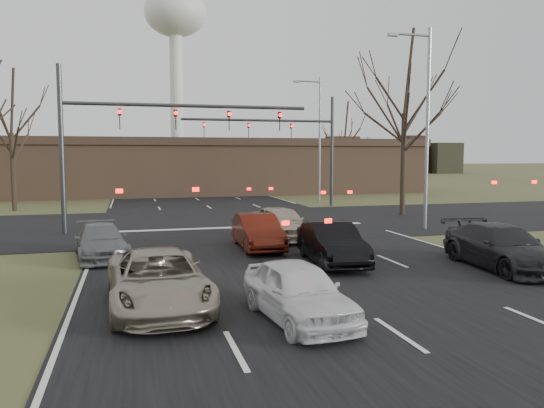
{
  "coord_description": "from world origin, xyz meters",
  "views": [
    {
      "loc": [
        -5.37,
        -13.77,
        3.79
      ],
      "look_at": [
        -0.44,
        4.73,
        2.0
      ],
      "focal_mm": 35.0,
      "sensor_mm": 36.0,
      "label": 1
    }
  ],
  "objects_px": {
    "mast_arm_far": "(295,137)",
    "building": "(209,166)",
    "car_charcoal_sedan": "(502,247)",
    "car_silver_suv": "(158,280)",
    "mast_arm_near": "(133,128)",
    "water_tower": "(176,24)",
    "car_black_hatch": "(332,243)",
    "car_grey_ahead": "(101,241)",
    "car_silver_ahead": "(281,223)",
    "car_white_sedan": "(298,291)",
    "streetlight_right_near": "(424,118)",
    "car_red_ahead": "(258,232)",
    "streetlight_right_far": "(318,132)"
  },
  "relations": [
    {
      "from": "car_black_hatch",
      "to": "car_silver_ahead",
      "type": "height_order",
      "value": "car_silver_ahead"
    },
    {
      "from": "car_charcoal_sedan",
      "to": "car_grey_ahead",
      "type": "xyz_separation_m",
      "value": [
        -13.0,
        5.3,
        -0.1
      ]
    },
    {
      "from": "building",
      "to": "streetlight_right_near",
      "type": "bearing_deg",
      "value": -76.31
    },
    {
      "from": "car_black_hatch",
      "to": "car_grey_ahead",
      "type": "bearing_deg",
      "value": 162.72
    },
    {
      "from": "building",
      "to": "mast_arm_near",
      "type": "relative_size",
      "value": 3.5
    },
    {
      "from": "car_grey_ahead",
      "to": "mast_arm_far",
      "type": "bearing_deg",
      "value": 44.8
    },
    {
      "from": "streetlight_right_near",
      "to": "car_silver_ahead",
      "type": "relative_size",
      "value": 2.26
    },
    {
      "from": "car_white_sedan",
      "to": "car_red_ahead",
      "type": "distance_m",
      "value": 9.33
    },
    {
      "from": "car_white_sedan",
      "to": "car_grey_ahead",
      "type": "xyz_separation_m",
      "value": [
        -4.75,
        8.85,
        -0.06
      ]
    },
    {
      "from": "car_silver_ahead",
      "to": "building",
      "type": "bearing_deg",
      "value": 81.73
    },
    {
      "from": "streetlight_right_near",
      "to": "car_red_ahead",
      "type": "bearing_deg",
      "value": -160.85
    },
    {
      "from": "car_grey_ahead",
      "to": "car_silver_ahead",
      "type": "distance_m",
      "value": 7.9
    },
    {
      "from": "car_silver_suv",
      "to": "car_charcoal_sedan",
      "type": "xyz_separation_m",
      "value": [
        11.29,
        1.74,
        0.02
      ]
    },
    {
      "from": "car_black_hatch",
      "to": "car_charcoal_sedan",
      "type": "distance_m",
      "value": 5.63
    },
    {
      "from": "car_charcoal_sedan",
      "to": "car_silver_ahead",
      "type": "distance_m",
      "value": 9.41
    },
    {
      "from": "car_silver_suv",
      "to": "car_charcoal_sedan",
      "type": "bearing_deg",
      "value": 6.14
    },
    {
      "from": "car_silver_suv",
      "to": "car_grey_ahead",
      "type": "relative_size",
      "value": 1.18
    },
    {
      "from": "car_silver_suv",
      "to": "car_grey_ahead",
      "type": "bearing_deg",
      "value": 101.09
    },
    {
      "from": "water_tower",
      "to": "car_silver_suv",
      "type": "relative_size",
      "value": 8.71
    },
    {
      "from": "car_charcoal_sedan",
      "to": "car_silver_suv",
      "type": "bearing_deg",
      "value": -167.57
    },
    {
      "from": "mast_arm_far",
      "to": "car_black_hatch",
      "type": "bearing_deg",
      "value": -103.86
    },
    {
      "from": "mast_arm_far",
      "to": "car_white_sedan",
      "type": "relative_size",
      "value": 2.76
    },
    {
      "from": "building",
      "to": "mast_arm_near",
      "type": "distance_m",
      "value": 26.14
    },
    {
      "from": "mast_arm_far",
      "to": "car_black_hatch",
      "type": "relative_size",
      "value": 2.55
    },
    {
      "from": "mast_arm_far",
      "to": "car_grey_ahead",
      "type": "distance_m",
      "value": 21.37
    },
    {
      "from": "water_tower",
      "to": "car_red_ahead",
      "type": "relative_size",
      "value": 10.49
    },
    {
      "from": "streetlight_right_near",
      "to": "car_grey_ahead",
      "type": "relative_size",
      "value": 2.32
    },
    {
      "from": "mast_arm_near",
      "to": "water_tower",
      "type": "bearing_deg",
      "value": 84.01
    },
    {
      "from": "water_tower",
      "to": "car_grey_ahead",
      "type": "bearing_deg",
      "value": -96.28
    },
    {
      "from": "car_silver_suv",
      "to": "car_grey_ahead",
      "type": "xyz_separation_m",
      "value": [
        -1.71,
        7.03,
        -0.08
      ]
    },
    {
      "from": "streetlight_right_near",
      "to": "car_black_hatch",
      "type": "distance_m",
      "value": 11.22
    },
    {
      "from": "building",
      "to": "car_white_sedan",
      "type": "xyz_separation_m",
      "value": [
        -3.75,
        -40.48,
        -1.98
      ]
    },
    {
      "from": "car_black_hatch",
      "to": "water_tower",
      "type": "bearing_deg",
      "value": 92.28
    },
    {
      "from": "streetlight_right_near",
      "to": "building",
      "type": "bearing_deg",
      "value": 103.69
    },
    {
      "from": "mast_arm_near",
      "to": "car_silver_ahead",
      "type": "xyz_separation_m",
      "value": [
        6.26,
        -4.26,
        -4.32
      ]
    },
    {
      "from": "car_white_sedan",
      "to": "car_charcoal_sedan",
      "type": "bearing_deg",
      "value": 17.21
    },
    {
      "from": "streetlight_right_near",
      "to": "streetlight_right_far",
      "type": "height_order",
      "value": "same"
    },
    {
      "from": "mast_arm_near",
      "to": "car_black_hatch",
      "type": "bearing_deg",
      "value": -56.2
    },
    {
      "from": "mast_arm_far",
      "to": "building",
      "type": "bearing_deg",
      "value": 105.58
    },
    {
      "from": "car_silver_suv",
      "to": "car_silver_ahead",
      "type": "xyz_separation_m",
      "value": [
        5.82,
        9.4,
        0.05
      ]
    },
    {
      "from": "car_white_sedan",
      "to": "car_red_ahead",
      "type": "bearing_deg",
      "value": 76.23
    },
    {
      "from": "car_silver_ahead",
      "to": "mast_arm_near",
      "type": "bearing_deg",
      "value": 139.38
    },
    {
      "from": "water_tower",
      "to": "mast_arm_near",
      "type": "height_order",
      "value": "water_tower"
    },
    {
      "from": "building",
      "to": "streetlight_right_near",
      "type": "relative_size",
      "value": 4.24
    },
    {
      "from": "car_white_sedan",
      "to": "car_silver_ahead",
      "type": "xyz_separation_m",
      "value": [
        2.78,
        11.22,
        0.07
      ]
    },
    {
      "from": "mast_arm_near",
      "to": "car_black_hatch",
      "type": "distance_m",
      "value": 12.53
    },
    {
      "from": "building",
      "to": "car_silver_suv",
      "type": "bearing_deg",
      "value": -99.95
    },
    {
      "from": "water_tower",
      "to": "mast_arm_far",
      "type": "xyz_separation_m",
      "value": [
        0.18,
        -97.0,
        -30.45
      ]
    },
    {
      "from": "car_grey_ahead",
      "to": "car_silver_ahead",
      "type": "bearing_deg",
      "value": 9.58
    },
    {
      "from": "building",
      "to": "water_tower",
      "type": "bearing_deg",
      "value": 87.21
    }
  ]
}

